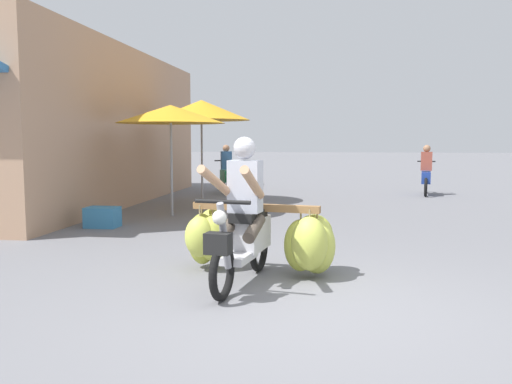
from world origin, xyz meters
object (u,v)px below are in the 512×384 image
object	(u,v)px
motorbike_distant_ahead_right	(426,175)
market_umbrella_near_shop	(201,110)
produce_crate	(102,217)
market_umbrella_further_along	(171,114)
motorbike_distant_ahead_left	(226,174)
motorbike_main_loaded	(259,234)

from	to	relation	value
motorbike_distant_ahead_right	market_umbrella_near_shop	world-z (taller)	market_umbrella_near_shop
market_umbrella_near_shop	produce_crate	xyz separation A→B (m)	(-0.85, -3.84, -2.08)
motorbike_distant_ahead_right	produce_crate	size ratio (longest dim) A/B	2.88
market_umbrella_near_shop	market_umbrella_further_along	size ratio (longest dim) A/B	1.12
motorbike_distant_ahead_left	produce_crate	bearing A→B (deg)	-98.81
motorbike_distant_ahead_left	motorbike_distant_ahead_right	world-z (taller)	same
motorbike_distant_ahead_left	market_umbrella_further_along	bearing A→B (deg)	-92.14
motorbike_distant_ahead_right	market_umbrella_near_shop	size ratio (longest dim) A/B	0.64
motorbike_distant_ahead_left	market_umbrella_further_along	size ratio (longest dim) A/B	0.69
motorbike_distant_ahead_left	produce_crate	world-z (taller)	motorbike_distant_ahead_left
produce_crate	market_umbrella_further_along	bearing A→B (deg)	63.32
market_umbrella_further_along	produce_crate	bearing A→B (deg)	-116.68
produce_crate	motorbike_main_loaded	bearing A→B (deg)	-42.18
motorbike_distant_ahead_left	produce_crate	distance (m)	6.28
motorbike_main_loaded	motorbike_distant_ahead_right	xyz separation A→B (m)	(3.37, 9.40, 0.09)
motorbike_distant_ahead_left	motorbike_main_loaded	bearing A→B (deg)	-76.07
motorbike_distant_ahead_right	market_umbrella_near_shop	bearing A→B (deg)	-155.24
motorbike_distant_ahead_left	motorbike_distant_ahead_right	bearing A→B (deg)	2.93
market_umbrella_further_along	motorbike_distant_ahead_right	bearing A→B (deg)	40.28
motorbike_main_loaded	motorbike_distant_ahead_right	bearing A→B (deg)	70.28
motorbike_main_loaded	produce_crate	world-z (taller)	motorbike_main_loaded
motorbike_distant_ahead_right	market_umbrella_near_shop	distance (m)	6.55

